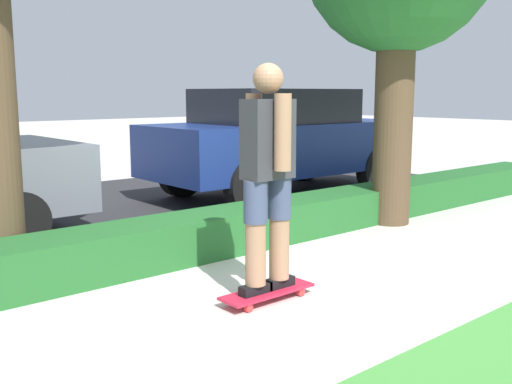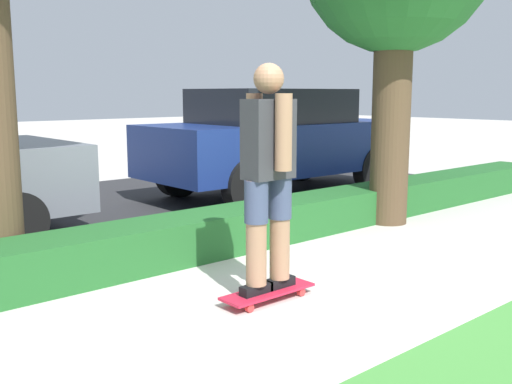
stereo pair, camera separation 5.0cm
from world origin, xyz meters
The scene contains 6 objects.
ground_plane centered at (0.00, 0.00, 0.00)m, with size 60.00×60.00×0.00m, color beige.
street_asphalt centered at (0.00, 4.20, 0.00)m, with size 13.05×5.00×0.01m.
hedge_row centered at (0.00, 1.60, 0.20)m, with size 13.05×0.60×0.40m.
skateboard centered at (-0.35, 0.23, 0.07)m, with size 0.77×0.24×0.08m.
skater_person centered at (-0.35, 0.23, 0.97)m, with size 0.50×0.43×1.67m.
parked_car_middle centered at (3.00, 3.69, 0.85)m, with size 4.23×1.80×1.60m.
Camera 2 is at (-3.26, -2.94, 1.54)m, focal length 42.00 mm.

